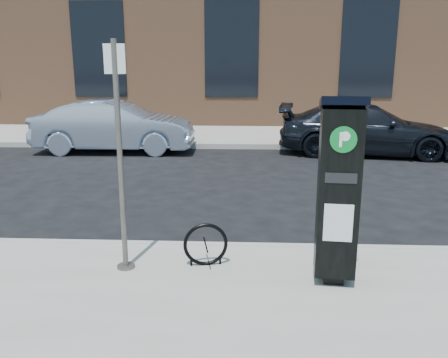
# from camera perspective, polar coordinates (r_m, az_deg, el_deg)

# --- Properties ---
(ground) EXTENTS (120.00, 120.00, 0.00)m
(ground) POSITION_cam_1_polar(r_m,az_deg,el_deg) (6.77, -2.39, -8.87)
(ground) COLOR black
(ground) RESTS_ON ground
(sidewalk_far) EXTENTS (60.00, 12.00, 0.15)m
(sidewalk_far) POSITION_cam_1_polar(r_m,az_deg,el_deg) (20.37, 1.06, 6.96)
(sidewalk_far) COLOR gray
(sidewalk_far) RESTS_ON ground
(curb_near) EXTENTS (60.00, 0.12, 0.16)m
(curb_near) POSITION_cam_1_polar(r_m,az_deg,el_deg) (6.72, -2.41, -8.35)
(curb_near) COLOR #9E9B93
(curb_near) RESTS_ON ground
(curb_far) EXTENTS (60.00, 0.12, 0.16)m
(curb_far) POSITION_cam_1_polar(r_m,az_deg,el_deg) (14.46, 0.38, 3.96)
(curb_far) COLOR #9E9B93
(curb_far) RESTS_ON ground
(building) EXTENTS (28.00, 10.05, 8.25)m
(building) POSITION_cam_1_polar(r_m,az_deg,el_deg) (23.25, 1.33, 17.91)
(building) COLOR #8B5C3F
(building) RESTS_ON ground
(parking_kiosk) EXTENTS (0.53, 0.48, 2.14)m
(parking_kiosk) POSITION_cam_1_polar(r_m,az_deg,el_deg) (5.39, 13.59, -1.30)
(parking_kiosk) COLOR black
(parking_kiosk) RESTS_ON sidewalk_near
(sign_pole) EXTENTS (0.24, 0.22, 2.73)m
(sign_pole) POSITION_cam_1_polar(r_m,az_deg,el_deg) (5.66, -12.39, 2.18)
(sign_pole) COLOR #58524E
(sign_pole) RESTS_ON sidewalk_near
(bike_rack) EXTENTS (0.55, 0.15, 0.55)m
(bike_rack) POSITION_cam_1_polar(r_m,az_deg,el_deg) (5.93, -2.23, -7.90)
(bike_rack) COLOR black
(bike_rack) RESTS_ON sidewalk_near
(car_silver) EXTENTS (4.61, 1.69, 1.51)m
(car_silver) POSITION_cam_1_polar(r_m,az_deg,el_deg) (14.26, -13.06, 6.21)
(car_silver) COLOR #9CAEC7
(car_silver) RESTS_ON ground
(car_dark) EXTENTS (5.14, 2.65, 1.43)m
(car_dark) POSITION_cam_1_polar(r_m,az_deg,el_deg) (14.16, 16.74, 5.76)
(car_dark) COLOR black
(car_dark) RESTS_ON ground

